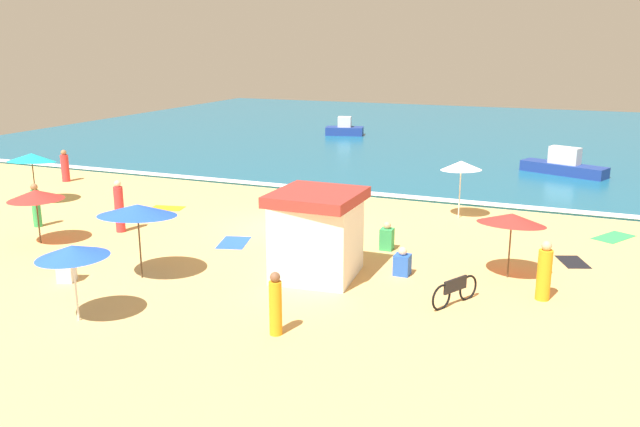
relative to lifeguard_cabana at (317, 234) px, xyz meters
name	(u,v)px	position (x,y,z in m)	size (l,w,h in m)	color
ground_plane	(286,228)	(-3.08, 4.39, -1.31)	(60.00, 60.00, 0.00)	#E5B26B
ocean_water	(444,133)	(-3.08, 32.39, -1.26)	(60.00, 44.00, 0.10)	#196084
wave_breaker_foam	(345,191)	(-3.08, 10.69, -1.20)	(57.00, 0.70, 0.01)	white
lifeguard_cabana	(317,234)	(0.00, 0.00, 0.00)	(2.48, 2.62, 2.57)	white
beach_umbrella_0	(72,252)	(-4.26, -5.30, 0.51)	(1.87, 1.86, 2.00)	silver
beach_umbrella_1	(512,219)	(5.29, 2.02, 0.49)	(2.35, 2.36, 2.06)	#4C3823
beach_umbrella_2	(31,158)	(-14.80, 3.83, 0.68)	(2.05, 2.07, 2.26)	#4C3823
beach_umbrella_3	(137,210)	(-4.73, -2.14, 0.76)	(2.35, 2.36, 2.33)	#4C3823
beach_umbrella_4	(461,166)	(2.62, 8.30, 0.80)	(2.24, 2.23, 2.33)	silver
beach_umbrella_6	(35,195)	(-10.13, -0.64, 0.41)	(1.93, 1.92, 1.91)	#4C3823
parked_bicycle	(455,291)	(4.24, -0.65, -0.93)	(0.91, 1.64, 0.76)	black
beachgoer_0	(275,305)	(0.67, -4.14, -0.56)	(0.36, 0.36, 1.57)	orange
beachgoer_1	(119,207)	(-8.49, 1.60, -0.39)	(0.42, 0.42, 1.93)	red
beachgoer_2	(544,272)	(6.37, 0.59, -0.53)	(0.41, 0.41, 1.66)	orange
beachgoer_4	(387,238)	(1.19, 3.24, -0.89)	(0.44, 0.44, 0.97)	green
beachgoer_5	(66,269)	(-6.55, -3.23, -0.93)	(0.58, 0.58, 0.91)	white
beachgoer_7	(402,263)	(2.33, 1.05, -0.95)	(0.47, 0.47, 0.86)	blue
beachgoer_9	(65,167)	(-16.89, 7.88, -0.57)	(0.42, 0.42, 1.59)	red
beachgoer_10	(36,206)	(-11.84, 0.96, -0.50)	(0.36, 0.36, 1.66)	green
beach_towel_0	(234,243)	(-3.96, 1.95, -1.30)	(1.31, 1.70, 0.01)	blue
beach_towel_1	(167,208)	(-8.99, 5.19, -1.30)	(1.50, 1.07, 0.01)	orange
beach_towel_2	(614,237)	(8.28, 7.71, -1.30)	(1.57, 1.86, 0.01)	green
beach_towel_3	(573,262)	(7.04, 4.24, -1.30)	(1.17, 1.47, 0.01)	black
small_boat_0	(345,129)	(-9.65, 28.38, -0.77)	(2.94, 1.92, 1.35)	navy
small_boat_1	(564,166)	(6.03, 18.78, -0.76)	(4.46, 2.65, 1.42)	navy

